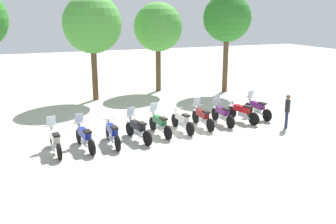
# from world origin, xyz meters

# --- Properties ---
(ground_plane) EXTENTS (80.00, 80.00, 0.00)m
(ground_plane) POSITION_xyz_m (0.00, 0.00, 0.00)
(ground_plane) COLOR #BCB7A8
(motorcycle_0) EXTENTS (0.62, 2.19, 1.37)m
(motorcycle_0) POSITION_xyz_m (-5.24, -0.48, 0.52)
(motorcycle_0) COLOR black
(motorcycle_0) RESTS_ON ground_plane
(motorcycle_1) EXTENTS (0.62, 2.18, 1.37)m
(motorcycle_1) POSITION_xyz_m (-4.08, -0.51, 0.52)
(motorcycle_1) COLOR black
(motorcycle_1) RESTS_ON ground_plane
(motorcycle_2) EXTENTS (0.62, 2.19, 0.99)m
(motorcycle_2) POSITION_xyz_m (-2.91, -0.43, 0.50)
(motorcycle_2) COLOR black
(motorcycle_2) RESTS_ON ground_plane
(motorcycle_3) EXTENTS (0.68, 2.17, 1.37)m
(motorcycle_3) POSITION_xyz_m (-1.76, -0.30, 0.52)
(motorcycle_3) COLOR black
(motorcycle_3) RESTS_ON ground_plane
(motorcycle_4) EXTENTS (0.62, 2.19, 1.37)m
(motorcycle_4) POSITION_xyz_m (-0.59, 0.08, 0.52)
(motorcycle_4) COLOR black
(motorcycle_4) RESTS_ON ground_plane
(motorcycle_5) EXTENTS (0.62, 2.19, 0.99)m
(motorcycle_5) POSITION_xyz_m (0.58, 0.18, 0.50)
(motorcycle_5) COLOR black
(motorcycle_5) RESTS_ON ground_plane
(motorcycle_6) EXTENTS (0.62, 2.19, 1.37)m
(motorcycle_6) POSITION_xyz_m (1.74, 0.36, 0.52)
(motorcycle_6) COLOR black
(motorcycle_6) RESTS_ON ground_plane
(motorcycle_7) EXTENTS (0.62, 2.19, 1.37)m
(motorcycle_7) POSITION_xyz_m (2.91, 0.46, 0.52)
(motorcycle_7) COLOR black
(motorcycle_7) RESTS_ON ground_plane
(motorcycle_8) EXTENTS (0.74, 2.16, 0.99)m
(motorcycle_8) POSITION_xyz_m (4.07, 0.45, 0.50)
(motorcycle_8) COLOR black
(motorcycle_8) RESTS_ON ground_plane
(motorcycle_9) EXTENTS (0.62, 2.19, 1.37)m
(motorcycle_9) POSITION_xyz_m (5.23, 0.79, 0.52)
(motorcycle_9) COLOR black
(motorcycle_9) RESTS_ON ground_plane
(person_0) EXTENTS (0.29, 0.39, 1.64)m
(person_0) POSITION_xyz_m (5.43, -1.31, 0.95)
(person_0) COLOR #232D4C
(person_0) RESTS_ON ground_plane
(tree_1) EXTENTS (3.61, 3.61, 6.55)m
(tree_1) POSITION_xyz_m (-1.80, 8.27, 4.72)
(tree_1) COLOR brown
(tree_1) RESTS_ON ground_plane
(tree_2) EXTENTS (3.34, 3.34, 6.13)m
(tree_2) POSITION_xyz_m (2.94, 9.40, 4.43)
(tree_2) COLOR brown
(tree_2) RESTS_ON ground_plane
(tree_3) EXTENTS (3.24, 3.24, 6.70)m
(tree_3) POSITION_xyz_m (7.18, 7.37, 5.03)
(tree_3) COLOR brown
(tree_3) RESTS_ON ground_plane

